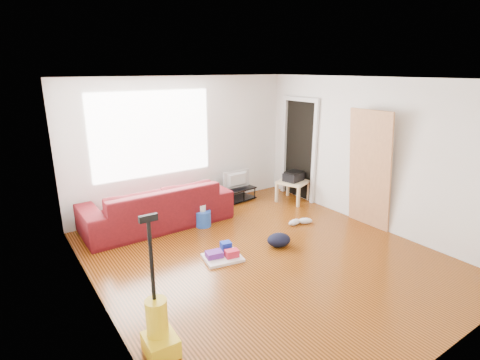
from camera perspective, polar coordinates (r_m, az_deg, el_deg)
room at (r=5.25m, az=3.50°, el=1.45°), size 4.51×5.01×2.51m
sofa at (r=6.74m, az=-12.27°, el=-6.67°), size 2.52×0.99×0.74m
tv_stand at (r=7.74m, az=-0.28°, el=-2.10°), size 0.74×0.48×0.26m
tv at (r=7.64m, az=-0.28°, el=0.03°), size 0.62×0.08×0.36m
side_table at (r=7.69m, az=8.10°, el=-0.60°), size 0.69×0.69×0.44m
printer at (r=7.64m, az=8.15°, el=0.59°), size 0.43×0.36×0.20m
bucket at (r=6.58m, az=-5.62°, el=-6.96°), size 0.34×0.34×0.27m
toilet_paper at (r=6.51m, az=-5.71°, el=-5.41°), size 0.12×0.12×0.11m
cleaning_tray at (r=5.49m, az=-2.63°, el=-11.30°), size 0.60×0.51×0.19m
backpack at (r=5.88m, az=5.90°, el=-9.96°), size 0.44×0.39×0.20m
sneakers at (r=6.67m, az=9.10°, el=-6.26°), size 0.47×0.24×0.11m
vacuum at (r=3.90m, az=-12.29°, el=-21.25°), size 0.31×0.35×1.40m
door_panel at (r=6.91m, az=18.36°, el=-6.58°), size 0.25×0.80×2.00m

